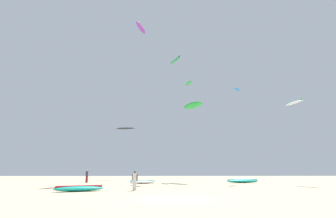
{
  "coord_description": "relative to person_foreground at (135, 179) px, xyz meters",
  "views": [
    {
      "loc": [
        -0.77,
        -15.82,
        1.68
      ],
      "look_at": [
        0.0,
        14.41,
        9.2
      ],
      "focal_mm": 26.35,
      "sensor_mm": 36.0,
      "label": 1
    }
  ],
  "objects": [
    {
      "name": "ground_plane",
      "position": [
        3.07,
        -6.24,
        -0.96
      ],
      "size": [
        120.0,
        120.0,
        0.0
      ],
      "primitive_type": "plane",
      "color": "#C6B28C"
    },
    {
      "name": "person_foreground",
      "position": [
        0.0,
        0.0,
        0.0
      ],
      "size": [
        0.52,
        0.37,
        1.64
      ],
      "rotation": [
        0.0,
        0.0,
        1.25
      ],
      "color": "silver",
      "rests_on": "ground"
    },
    {
      "name": "person_midground",
      "position": [
        -8.16,
        13.96,
        0.07
      ],
      "size": [
        0.54,
        0.4,
        1.75
      ],
      "rotation": [
        0.0,
        0.0,
        4.27
      ],
      "color": "#B21E23",
      "rests_on": "ground"
    },
    {
      "name": "kite_grounded_near",
      "position": [
        13.39,
        12.63,
        -0.69
      ],
      "size": [
        4.73,
        1.88,
        0.55
      ],
      "color": "#19B29E",
      "rests_on": "ground"
    },
    {
      "name": "kite_grounded_mid",
      "position": [
        -0.12,
        10.75,
        -0.76
      ],
      "size": [
        3.45,
        1.2,
        0.41
      ],
      "color": "white",
      "rests_on": "ground"
    },
    {
      "name": "kite_grounded_far",
      "position": [
        -4.41,
        -0.84,
        -0.73
      ],
      "size": [
        4.07,
        2.58,
        0.46
      ],
      "color": "#19B29E",
      "rests_on": "ground"
    },
    {
      "name": "kite_aloft_0",
      "position": [
        4.52,
        16.11,
        18.7
      ],
      "size": [
        2.24,
        3.38,
        0.82
      ],
      "color": "green"
    },
    {
      "name": "kite_aloft_1",
      "position": [
        -4.79,
        26.09,
        8.74
      ],
      "size": [
        4.03,
        1.76,
        0.68
      ],
      "color": "#2D2D33"
    },
    {
      "name": "kite_aloft_2",
      "position": [
        6.98,
        19.03,
        15.68
      ],
      "size": [
        1.33,
        2.72,
        0.33
      ],
      "color": "green"
    },
    {
      "name": "kite_aloft_3",
      "position": [
        7.3,
        16.43,
        10.93
      ],
      "size": [
        3.46,
        4.48,
        1.01
      ],
      "color": "green"
    },
    {
      "name": "kite_aloft_4",
      "position": [
        13.52,
        12.78,
        12.5
      ],
      "size": [
        1.78,
        2.07,
        0.34
      ],
      "color": "blue"
    },
    {
      "name": "kite_aloft_5",
      "position": [
        19.99,
        9.39,
        9.53
      ],
      "size": [
        1.81,
        3.11,
        0.6
      ],
      "color": "white"
    },
    {
      "name": "kite_aloft_6",
      "position": [
        -1.54,
        16.83,
        25.17
      ],
      "size": [
        2.12,
        4.04,
        0.81
      ],
      "color": "purple"
    }
  ]
}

